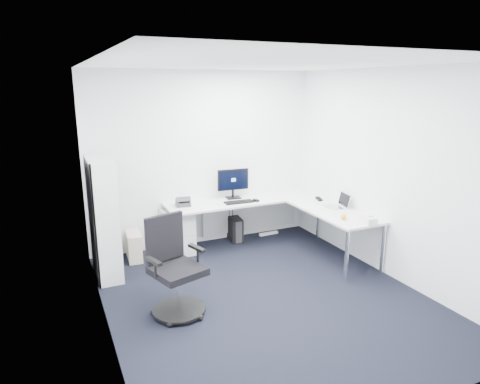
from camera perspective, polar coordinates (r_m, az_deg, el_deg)
name	(u,v)px	position (r m, az deg, el deg)	size (l,w,h in m)	color
ground	(265,297)	(5.30, 3.33, -13.84)	(4.20, 4.20, 0.00)	black
ceiling	(269,63)	(4.68, 3.83, 16.74)	(4.20, 4.20, 0.00)	white
wall_back	(203,159)	(6.70, -4.91, 4.37)	(3.60, 0.02, 2.70)	white
wall_front	(409,254)	(3.21, 21.62, -7.71)	(3.60, 0.02, 2.70)	white
wall_left	(100,207)	(4.30, -18.15, -1.92)	(0.02, 4.20, 2.70)	white
wall_right	(389,175)	(5.86, 19.30, 2.19)	(0.02, 4.20, 2.70)	white
l_desk	(254,228)	(6.53, 1.93, -4.78)	(2.50, 1.40, 0.73)	silver
drawer_pedestal	(178,232)	(6.55, -8.33, -5.25)	(0.42, 0.53, 0.65)	silver
bookshelf	(104,218)	(5.86, -17.74, -3.33)	(0.31, 0.79, 1.59)	silver
task_chair	(178,268)	(4.77, -8.33, -9.99)	(0.62, 0.62, 1.10)	black
black_pc_tower	(235,229)	(7.01, -0.71, -4.91)	(0.18, 0.40, 0.39)	black
beige_pc_tower	(134,246)	(6.44, -13.96, -7.02)	(0.19, 0.43, 0.41)	#BDB5A0
power_strip	(269,233)	(7.32, 3.84, -5.53)	(0.34, 0.06, 0.04)	silver
monitor	(233,183)	(6.72, -0.90, 1.15)	(0.50, 0.16, 0.48)	black
black_keyboard	(239,202)	(6.52, -0.15, -1.35)	(0.44, 0.16, 0.02)	black
mouse	(256,200)	(6.60, 2.15, -1.12)	(0.06, 0.10, 0.03)	black
desk_phone	(183,201)	(6.40, -7.61, -1.20)	(0.21, 0.21, 0.14)	#2C2D2F
laptop	(333,200)	(6.39, 12.31, -1.11)	(0.31, 0.30, 0.22)	silver
white_keyboard	(327,210)	(6.24, 11.55, -2.40)	(0.11, 0.38, 0.01)	silver
headphones	(319,198)	(6.80, 10.49, -0.81)	(0.12, 0.19, 0.05)	black
orange_fruit	(344,217)	(5.87, 13.64, -3.25)	(0.08, 0.08, 0.08)	orange
tissue_box	(368,220)	(5.82, 16.65, -3.55)	(0.13, 0.25, 0.09)	silver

